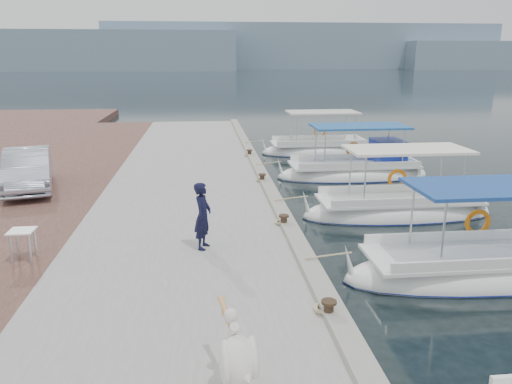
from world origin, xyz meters
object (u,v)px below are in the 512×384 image
fishing_caique_b (484,272)px  fishing_caique_d (355,172)px  fishing_caique_e (319,151)px  pelican (238,357)px  parked_car (28,170)px  fishing_caique_c (398,212)px  fisherman (203,216)px

fishing_caique_b → fishing_caique_d: size_ratio=1.04×
fishing_caique_b → fishing_caique_e: (-0.35, 15.71, 0.00)m
pelican → parked_car: bearing=118.9°
parked_car → fishing_caique_c: bearing=-27.9°
fishing_caique_b → pelican: (-6.13, -4.27, 0.95)m
fishing_caique_c → fisherman: size_ratio=3.86×
fishing_caique_c → fishing_caique_e: 10.98m
fishing_caique_c → fishing_caique_b: bearing=-86.9°
fishing_caique_c → fishing_caique_d: bearing=87.4°
fishing_caique_c → fishing_caique_d: 5.45m
fishing_caique_b → parked_car: 14.76m
fishing_caique_b → fishing_caique_e: bearing=91.3°
fishing_caique_c → fishing_caique_e: same height
fishing_caique_b → fisherman: (-6.57, 1.27, 1.20)m
pelican → fishing_caique_d: bearing=67.0°
fishing_caique_e → parked_car: (-12.29, -8.16, 1.08)m
fishing_caique_c → fisherman: 7.30m
fisherman → fishing_caique_b: bearing=-84.0°
fisherman → parked_car: 8.73m
fishing_caique_c → pelican: (-5.87, -9.00, 0.95)m
fishing_caique_e → parked_car: bearing=-146.4°
fishing_caique_c → pelican: bearing=-123.1°
fishing_caique_c → parked_car: size_ratio=1.48×
fishing_caique_e → pelican: bearing=-106.1°
fishing_caique_d → pelican: 15.71m
fishing_caique_b → pelican: size_ratio=4.74×
fishing_caique_b → pelican: 7.53m
fishing_caique_c → pelican: 10.79m
fishing_caique_d → fishing_caique_e: 5.55m
fishing_caique_b → pelican: bearing=-145.1°
fishing_caique_c → parked_car: bearing=167.2°
fisherman → fishing_caique_d: bearing=-19.4°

